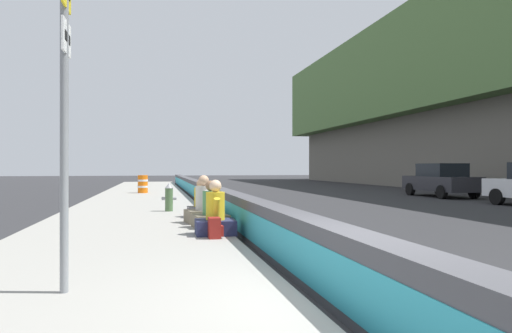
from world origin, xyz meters
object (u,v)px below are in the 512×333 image
Objects in this scene: route_sign_post at (65,104)px; seated_person_foreground at (215,217)px; fire_hydrant at (169,197)px; seated_person_rear at (204,208)px; construction_barrel at (143,184)px; backpack at (215,228)px; parked_car_fourth at (441,180)px; seated_person_far at (201,205)px; seated_person_middle at (211,213)px.

seated_person_foreground is at bearing -29.02° from route_sign_post.
fire_hydrant is 0.79× the size of seated_person_foreground.
construction_barrel is (13.74, 1.83, 0.11)m from seated_person_rear.
backpack is (3.44, -2.10, -1.88)m from route_sign_post.
parked_car_fourth is (9.29, -13.07, 0.36)m from seated_person_rear.
seated_person_rear reaches higher than backpack.
backpack is at bearing 178.97° from seated_person_rear.
parked_car_fourth is at bearing -49.00° from seated_person_foreground.
route_sign_post is 4.09× the size of fire_hydrant.
route_sign_post is at bearing 171.34° from fire_hydrant.
seated_person_foreground is 1.07× the size of seated_person_far.
seated_person_rear reaches higher than seated_person_far.
seated_person_foreground is at bearing 178.10° from seated_person_middle.
seated_person_rear is at bearing -19.79° from route_sign_post.
route_sign_post is at bearing 150.98° from seated_person_foreground.
fire_hydrant is at bearing -8.66° from route_sign_post.
route_sign_post is 9.00× the size of backpack.
seated_person_foreground is 0.25× the size of parked_car_fourth.
backpack is 17.65m from parked_car_fourth.
seated_person_foreground reaches higher than seated_person_far.
seated_person_middle is 1.03× the size of seated_person_far.
seated_person_foreground reaches higher than construction_barrel.
route_sign_post is at bearing 148.58° from backpack.
seated_person_rear is at bearing 0.72° from seated_person_foreground.
route_sign_post is 19.77m from construction_barrel.
backpack is (-5.69, -0.71, -0.25)m from fire_hydrant.
seated_person_rear is at bearing 3.93° from seated_person_middle.
parked_car_fourth is at bearing -44.93° from route_sign_post.
seated_person_foreground is 1.04× the size of seated_person_middle.
seated_person_rear is 2.53m from backpack.
route_sign_post is at bearing 156.35° from seated_person_middle.
seated_person_middle is (5.04, -2.21, -1.74)m from route_sign_post.
parked_car_fourth is at bearing -66.12° from fire_hydrant.
seated_person_rear is (2.05, 0.03, 0.02)m from seated_person_foreground.
parked_car_fourth reaches higher than seated_person_middle.
fire_hydrant is 0.82× the size of seated_person_middle.
route_sign_post is 3.45× the size of seated_person_far.
route_sign_post is 3.22× the size of seated_person_foreground.
route_sign_post reaches higher than parked_car_fourth.
seated_person_middle is 2.68× the size of backpack.
seated_person_rear is at bearing 177.59° from seated_person_far.
fire_hydrant is 15.12m from parked_car_fourth.
seated_person_foreground is at bearing -173.31° from construction_barrel.
route_sign_post reaches higher than backpack.
construction_barrel is (14.66, 1.89, 0.14)m from seated_person_middle.
seated_person_rear is 16.03m from parked_car_fourth.
construction_barrel is at bearing -0.92° from route_sign_post.
seated_person_middle reaches higher than backpack.
seated_person_far is at bearing -16.80° from route_sign_post.
parked_car_fourth is at bearing -47.99° from backpack.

